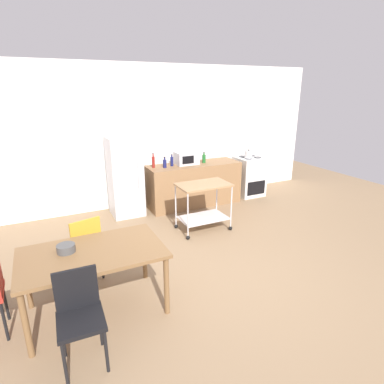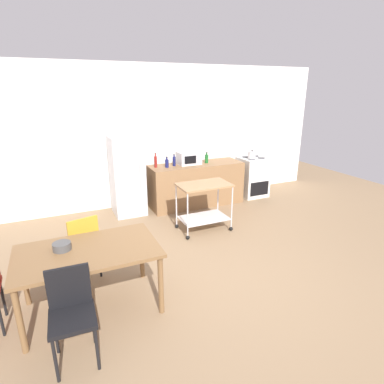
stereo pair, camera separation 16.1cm
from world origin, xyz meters
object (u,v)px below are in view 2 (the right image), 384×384
bottle_olive_oil (156,161)px  bottle_soda (174,161)px  chair_black (72,310)px  stove_oven (252,177)px  bottle_vinegar (207,159)px  fruit_bowl (62,246)px  refrigerator (127,176)px  bottle_hot_sauce (167,163)px  microwave (189,158)px  dining_table (88,256)px  kitchen_cart (204,199)px  chair_mustard (82,242)px  kettle (252,155)px

bottle_olive_oil → bottle_soda: (0.38, -0.04, -0.02)m
chair_black → stove_oven: bearing=39.9°
bottle_vinegar → fruit_bowl: bearing=-140.2°
refrigerator → chair_black: bearing=-111.4°
bottle_hot_sauce → microwave: 0.52m
fruit_bowl → dining_table: bearing=-24.1°
chair_black → kitchen_cart: chair_black is taller
chair_mustard → bottle_hot_sauce: 2.71m
microwave → fruit_bowl: 3.67m
kitchen_cart → kettle: (1.76, 1.15, 0.43)m
bottle_soda → fruit_bowl: size_ratio=1.26×
chair_mustard → refrigerator: (1.09, 2.03, 0.26)m
dining_table → stove_oven: 4.77m
chair_mustard → bottle_olive_oil: bottle_olive_oil is taller
bottle_hot_sauce → kitchen_cart: bearing=-78.7°
bottle_soda → bottle_vinegar: size_ratio=1.07×
bottle_hot_sauce → dining_table: bearing=-125.7°
kitchen_cart → bottle_vinegar: size_ratio=4.02×
chair_black → microwave: size_ratio=1.93×
dining_table → chair_black: bearing=-110.3°
kitchen_cart → bottle_soda: size_ratio=3.77×
kitchen_cart → fruit_bowl: kitchen_cart is taller
bottle_soda → bottle_vinegar: bottle_soda is taller
chair_mustard → fruit_bowl: size_ratio=4.64×
chair_mustard → microwave: 3.15m
chair_mustard → bottle_soda: bearing=-150.5°
kettle → dining_table: bearing=-146.7°
kitchen_cart → chair_mustard: bearing=-161.5°
bottle_olive_oil → stove_oven: bearing=-1.3°
refrigerator → chair_mustard: bearing=-118.2°
dining_table → chair_mustard: size_ratio=1.69×
bottle_soda → microwave: bearing=3.0°
dining_table → bottle_vinegar: bottle_vinegar is taller
chair_mustard → bottle_soda: size_ratio=3.69×
chair_mustard → stove_oven: stove_oven is taller
refrigerator → bottle_soda: 0.99m
chair_mustard → bottle_hot_sauce: bottle_hot_sauce is taller
stove_oven → bottle_olive_oil: bearing=178.7°
kettle → chair_mustard: bearing=-154.4°
kettle → kitchen_cart: bearing=-146.9°
bottle_olive_oil → bottle_vinegar: bearing=-3.1°
microwave → stove_oven: bearing=-1.2°
dining_table → refrigerator: refrigerator is taller
chair_mustard → kettle: kettle is taller
bottle_hot_sauce → fruit_bowl: size_ratio=1.14×
dining_table → fruit_bowl: fruit_bowl is taller
chair_black → bottle_olive_oil: bottle_olive_oil is taller
bottle_soda → bottle_hot_sauce: bearing=-160.8°
bottle_hot_sauce → stove_oven: bearing=1.3°
stove_oven → fruit_bowl: stove_oven is taller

